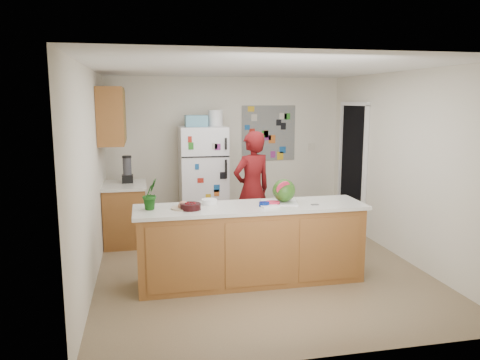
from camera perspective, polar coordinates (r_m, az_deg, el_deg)
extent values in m
cube|color=brown|center=(6.18, 2.08, -10.44)|extent=(4.00, 4.50, 0.02)
cube|color=beige|center=(8.06, -1.72, 3.54)|extent=(4.00, 0.02, 2.50)
cube|color=beige|center=(5.73, -17.74, 0.50)|extent=(0.02, 4.50, 2.50)
cube|color=beige|center=(6.64, 19.24, 1.64)|extent=(0.02, 4.50, 2.50)
cube|color=white|center=(5.81, 2.24, 13.55)|extent=(4.00, 4.50, 0.02)
cube|color=black|center=(7.93, 13.63, 1.48)|extent=(0.03, 0.85, 2.04)
cube|color=brown|center=(5.53, 1.33, -7.98)|extent=(2.60, 0.62, 0.88)
cube|color=silver|center=(5.41, 1.35, -3.33)|extent=(2.68, 0.70, 0.04)
cube|color=brown|center=(7.19, -13.79, -4.16)|extent=(0.60, 0.80, 0.86)
cube|color=silver|center=(7.10, -13.94, -0.63)|extent=(0.64, 0.84, 0.04)
cube|color=brown|center=(6.95, -15.38, 7.56)|extent=(0.35, 1.00, 0.80)
cube|color=silver|center=(7.68, -4.51, 0.18)|extent=(0.75, 0.70, 1.70)
cube|color=#5999B2|center=(7.57, -5.37, 7.19)|extent=(0.35, 0.28, 0.18)
cube|color=slate|center=(8.18, 3.50, 5.72)|extent=(0.95, 0.01, 0.95)
imported|color=#5F0E10|center=(6.74, 1.48, -1.18)|extent=(0.72, 0.60, 1.69)
cylinder|color=black|center=(7.16, -13.58, 1.18)|extent=(0.13, 0.13, 0.38)
cube|color=silver|center=(5.54, 4.82, -2.78)|extent=(0.47, 0.39, 0.01)
sphere|color=#315516|center=(5.55, 5.38, -1.28)|extent=(0.27, 0.27, 0.27)
cylinder|color=#E9393D|center=(5.46, 3.93, -2.77)|extent=(0.18, 0.18, 0.02)
cylinder|color=black|center=(5.23, -6.05, -3.24)|extent=(0.26, 0.26, 0.07)
cylinder|color=silver|center=(5.47, -3.77, -2.67)|extent=(0.22, 0.22, 0.06)
cylinder|color=navy|center=(5.37, 2.96, -2.96)|extent=(0.16, 0.16, 0.05)
cylinder|color=#C3B898|center=(5.29, -6.92, -3.40)|extent=(0.35, 0.35, 0.02)
cube|color=white|center=(5.36, 3.55, -3.16)|extent=(0.22, 0.20, 0.02)
cube|color=slate|center=(5.50, 9.12, -2.97)|extent=(0.08, 0.04, 0.01)
imported|color=#0C4110|center=(5.28, -10.88, -1.68)|extent=(0.24, 0.25, 0.35)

